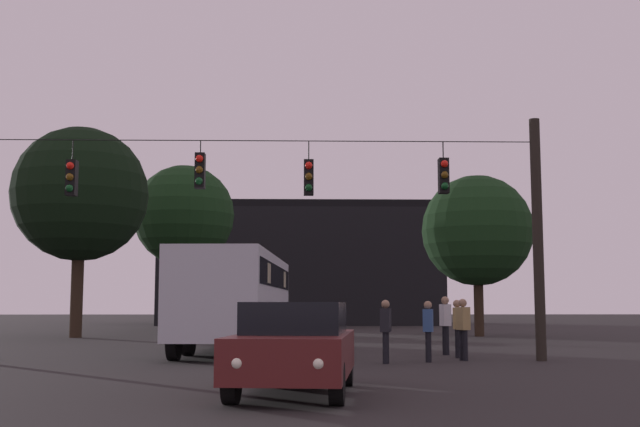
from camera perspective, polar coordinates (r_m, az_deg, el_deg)
ground_plane at (r=30.16m, az=-3.50°, el=-9.34°), size 168.00×168.00×0.00m
overhead_signal_span at (r=21.13m, az=-4.43°, el=-0.39°), size 15.16×0.44×6.49m
city_bus at (r=25.54m, az=-5.96°, el=-5.64°), size 3.08×11.12×3.00m
car_near_right at (r=13.44m, az=-1.79°, el=-9.47°), size 2.25×4.47×1.52m
car_far_left at (r=38.02m, az=-3.68°, el=-7.55°), size 2.08×4.43×1.52m
pedestrian_crossing_left at (r=22.62m, az=9.84°, el=-7.91°), size 0.30×0.40×1.61m
pedestrian_crossing_center at (r=20.23m, az=4.74°, el=-8.19°), size 0.32×0.41×1.59m
pedestrian_crossing_right at (r=21.58m, az=10.25°, el=-7.94°), size 0.35×0.42×1.63m
pedestrian_near_bus at (r=23.86m, az=9.00°, el=-7.69°), size 0.31×0.40×1.71m
pedestrian_trailing at (r=20.89m, az=7.78°, el=-8.14°), size 0.32×0.41×1.57m
corner_building at (r=60.82m, az=-1.32°, el=-3.82°), size 19.96×12.94×8.69m
tree_left_silhouette at (r=37.56m, az=-16.85°, el=1.32°), size 6.10×6.10×9.50m
tree_behind_building at (r=37.83m, az=11.23°, el=-1.22°), size 5.18×5.18×7.51m
tree_right_far at (r=45.20m, az=-9.75°, el=-0.14°), size 5.64×5.64×9.27m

